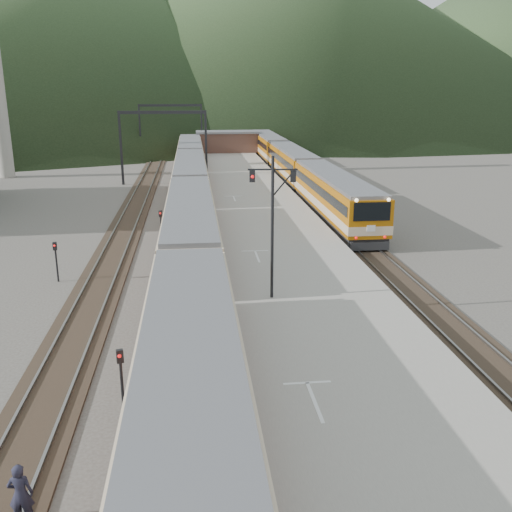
{
  "coord_description": "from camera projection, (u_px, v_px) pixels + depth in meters",
  "views": [
    {
      "loc": [
        0.25,
        -9.43,
        10.42
      ],
      "look_at": [
        3.38,
        18.76,
        2.0
      ],
      "focal_mm": 40.0,
      "sensor_mm": 36.0,
      "label": 1
    }
  ],
  "objects": [
    {
      "name": "track_far",
      "position": [
        133.0,
        211.0,
        49.49
      ],
      "size": [
        2.6,
        200.0,
        0.23
      ],
      "color": "black",
      "rests_on": "ground"
    },
    {
      "name": "hill_a",
      "position": [
        60.0,
        23.0,
        180.2
      ],
      "size": [
        180.0,
        180.0,
        60.0
      ],
      "primitive_type": "cone",
      "color": "#2C4022",
      "rests_on": "ground"
    },
    {
      "name": "signal_mast",
      "position": [
        272.0,
        213.0,
        25.49
      ],
      "size": [
        2.2,
        0.38,
        6.56
      ],
      "color": "black",
      "rests_on": "platform"
    },
    {
      "name": "worker",
      "position": [
        21.0,
        494.0,
        13.97
      ],
      "size": [
        0.62,
        0.42,
        1.68
      ],
      "primitive_type": "imported",
      "rotation": [
        0.0,
        0.0,
        3.17
      ],
      "color": "black",
      "rests_on": "ground"
    },
    {
      "name": "platform",
      "position": [
        257.0,
        208.0,
        48.58
      ],
      "size": [
        8.0,
        100.0,
        1.0
      ],
      "primitive_type": "cube",
      "color": "gray",
      "rests_on": "ground"
    },
    {
      "name": "second_train",
      "position": [
        291.0,
        164.0,
        65.14
      ],
      "size": [
        2.94,
        60.23,
        3.58
      ],
      "color": "#A45A07",
      "rests_on": "track_second"
    },
    {
      "name": "short_signal_a",
      "position": [
        121.0,
        372.0,
        18.63
      ],
      "size": [
        0.26,
        0.21,
        2.27
      ],
      "color": "black",
      "rests_on": "ground"
    },
    {
      "name": "hill_b",
      "position": [
        264.0,
        15.0,
        223.58
      ],
      "size": [
        220.0,
        220.0,
        75.0
      ],
      "primitive_type": "cone",
      "color": "#2C4022",
      "rests_on": "ground"
    },
    {
      "name": "station_shed",
      "position": [
        227.0,
        141.0,
        86.11
      ],
      "size": [
        9.4,
        4.4,
        3.1
      ],
      "color": "#52362D",
      "rests_on": "platform"
    },
    {
      "name": "track_main",
      "position": [
        191.0,
        210.0,
        50.02
      ],
      "size": [
        2.6,
        200.0,
        0.23
      ],
      "color": "black",
      "rests_on": "ground"
    },
    {
      "name": "hill_c",
      "position": [
        479.0,
        47.0,
        216.54
      ],
      "size": [
        160.0,
        160.0,
        50.0
      ],
      "primitive_type": "cone",
      "color": "#2C4022",
      "rests_on": "ground"
    },
    {
      "name": "gantry_far",
      "position": [
        171.0,
        120.0,
        86.26
      ],
      "size": [
        9.55,
        0.25,
        8.0
      ],
      "color": "black",
      "rests_on": "ground"
    },
    {
      "name": "short_signal_b",
      "position": [
        161.0,
        222.0,
        39.43
      ],
      "size": [
        0.26,
        0.22,
        2.27
      ],
      "color": "black",
      "rests_on": "ground"
    },
    {
      "name": "short_signal_c",
      "position": [
        56.0,
        256.0,
        31.41
      ],
      "size": [
        0.24,
        0.19,
        2.27
      ],
      "color": "black",
      "rests_on": "ground"
    },
    {
      "name": "track_second",
      "position": [
        320.0,
        207.0,
        51.23
      ],
      "size": [
        2.6,
        200.0,
        0.23
      ],
      "color": "black",
      "rests_on": "ground"
    },
    {
      "name": "main_train",
      "position": [
        190.0,
        197.0,
        45.13
      ],
      "size": [
        3.02,
        82.69,
        3.68
      ],
      "color": "#C9B08E",
      "rests_on": "track_main"
    },
    {
      "name": "gantry_near",
      "position": [
        163.0,
        133.0,
        62.44
      ],
      "size": [
        9.55,
        0.25,
        8.0
      ],
      "color": "black",
      "rests_on": "ground"
    }
  ]
}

